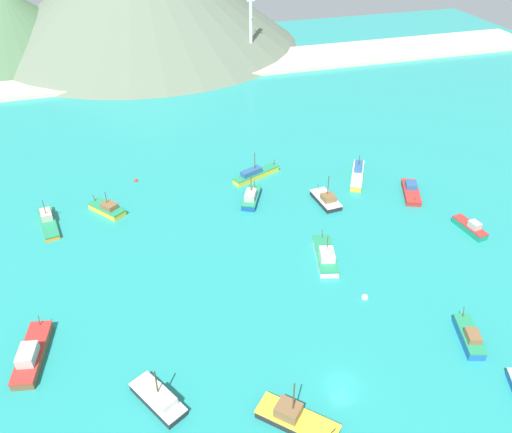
# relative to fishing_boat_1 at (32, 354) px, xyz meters

# --- Properties ---
(ground) EXTENTS (260.00, 280.00, 0.50)m
(ground) POSITION_rel_fishing_boat_1_xyz_m (37.05, 14.73, -1.21)
(ground) COLOR teal
(fishing_boat_1) EXTENTS (4.87, 10.95, 2.79)m
(fishing_boat_1) POSITION_rel_fishing_boat_1_xyz_m (0.00, 0.00, 0.00)
(fishing_boat_1) COLOR brown
(fishing_boat_1) RESTS_ON ground
(fishing_boat_2) EXTENTS (6.35, 8.31, 5.92)m
(fishing_boat_2) POSITION_rel_fishing_boat_1_xyz_m (14.97, -11.41, -0.08)
(fishing_boat_2) COLOR #232328
(fishing_boat_2) RESTS_ON ground
(fishing_boat_3) EXTENTS (5.72, 8.05, 5.78)m
(fishing_boat_3) POSITION_rel_fishing_boat_1_xyz_m (37.81, 28.56, 0.01)
(fishing_boat_3) COLOR #14478C
(fishing_boat_3) RESTS_ON ground
(fishing_boat_5) EXTENTS (10.82, 6.24, 5.80)m
(fishing_boat_5) POSITION_rel_fishing_boat_1_xyz_m (41.12, 37.07, -0.10)
(fishing_boat_5) COLOR gold
(fishing_boat_5) RESTS_ON ground
(fishing_boat_6) EXTENTS (9.12, 9.03, 6.95)m
(fishing_boat_6) POSITION_rel_fishing_boat_1_xyz_m (29.70, -18.49, -0.11)
(fishing_boat_6) COLOR #232328
(fishing_boat_6) RESTS_ON ground
(fishing_boat_7) EXTENTS (7.26, 10.77, 5.02)m
(fishing_boat_7) POSITION_rel_fishing_boat_1_xyz_m (61.12, 31.01, -0.03)
(fishing_boat_7) COLOR gold
(fishing_boat_7) RESTS_ON ground
(fishing_boat_8) EXTENTS (5.34, 10.32, 5.02)m
(fishing_boat_8) POSITION_rel_fishing_boat_1_xyz_m (44.63, 8.26, -0.08)
(fishing_boat_8) COLOR silver
(fishing_boat_8) RESTS_ON ground
(fishing_boat_9) EXTENTS (6.80, 7.62, 4.49)m
(fishing_boat_9) POSITION_rel_fishing_boat_1_xyz_m (11.30, 32.51, -0.14)
(fishing_boat_9) COLOR gold
(fishing_boat_9) RESTS_ON ground
(fishing_boat_11) EXTENTS (3.83, 7.64, 6.08)m
(fishing_boat_11) POSITION_rel_fishing_boat_1_xyz_m (51.35, 24.08, -0.19)
(fishing_boat_11) COLOR #232328
(fishing_boat_11) RESTS_ON ground
(fishing_boat_12) EXTENTS (4.38, 7.70, 2.79)m
(fishing_boat_12) POSITION_rel_fishing_boat_1_xyz_m (56.53, -13.30, -0.11)
(fishing_boat_12) COLOR #1E5BA8
(fishing_boat_12) RESTS_ON ground
(fishing_boat_13) EXTENTS (4.20, 10.81, 4.92)m
(fishing_boat_13) POSITION_rel_fishing_boat_1_xyz_m (0.90, 31.56, -0.26)
(fishing_boat_13) COLOR orange
(fishing_boat_13) RESTS_ON ground
(fishing_boat_14) EXTENTS (6.04, 9.27, 2.09)m
(fishing_boat_14) POSITION_rel_fishing_boat_1_xyz_m (68.45, 22.37, -0.25)
(fishing_boat_14) COLOR red
(fishing_boat_14) RESTS_ON ground
(fishing_boat_15) EXTENTS (2.84, 7.19, 2.38)m
(fishing_boat_15) POSITION_rel_fishing_boat_1_xyz_m (72.05, 8.53, -0.14)
(fishing_boat_15) COLOR #198466
(fishing_boat_15) RESTS_ON ground
(buoy_0) EXTENTS (0.82, 0.82, 0.82)m
(buoy_0) POSITION_rel_fishing_boat_1_xyz_m (17.35, 42.60, -0.82)
(buoy_0) COLOR red
(buoy_0) RESTS_ON ground
(buoy_1) EXTENTS (1.01, 1.01, 1.01)m
(buoy_1) POSITION_rel_fishing_boat_1_xyz_m (46.76, -1.77, -0.79)
(buoy_1) COLOR silver
(buoy_1) RESTS_ON ground
(beach_strip) EXTENTS (247.00, 21.77, 1.20)m
(beach_strip) POSITION_rel_fishing_boat_1_xyz_m (37.05, 105.88, -0.36)
(beach_strip) COLOR beige
(beach_strip) RESTS_ON ground
(hill_west) EXTENTS (59.35, 59.35, 21.64)m
(hill_west) POSITION_rel_fishing_boat_1_xyz_m (-12.36, 136.58, 9.85)
(hill_west) COLOR #476B47
(hill_west) RESTS_ON ground
(radio_tower) EXTENTS (2.32, 1.86, 23.21)m
(radio_tower) POSITION_rel_fishing_boat_1_xyz_m (60.15, 107.18, 10.87)
(radio_tower) COLOR silver
(radio_tower) RESTS_ON ground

